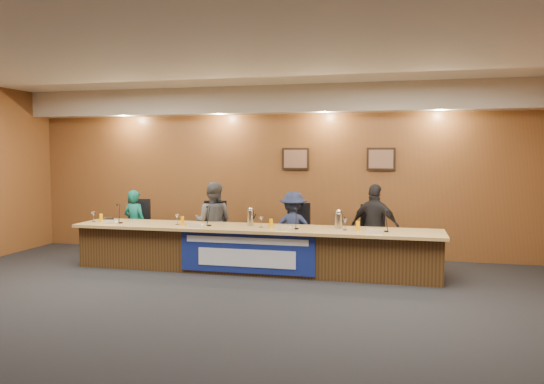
{
  "coord_description": "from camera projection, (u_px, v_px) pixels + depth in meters",
  "views": [
    {
      "loc": [
        2.36,
        -5.98,
        1.97
      ],
      "look_at": [
        0.31,
        2.44,
        1.32
      ],
      "focal_mm": 35.0,
      "sensor_mm": 36.0,
      "label": 1
    }
  ],
  "objects": [
    {
      "name": "juice_glass_a",
      "position": [
        101.0,
        218.0,
        9.27
      ],
      "size": [
        0.06,
        0.06,
        0.15
      ],
      "primitive_type": "cylinder",
      "color": "#FFA300",
      "rests_on": "dais_top"
    },
    {
      "name": "carafe_right",
      "position": [
        339.0,
        221.0,
        8.46
      ],
      "size": [
        0.13,
        0.13,
        0.25
      ],
      "primitive_type": "cylinder",
      "color": "silver",
      "rests_on": "dais_top"
    },
    {
      "name": "carafe_mid",
      "position": [
        251.0,
        218.0,
        8.8
      ],
      "size": [
        0.11,
        0.11,
        0.26
      ],
      "primitive_type": "cylinder",
      "color": "silver",
      "rests_on": "dais_top"
    },
    {
      "name": "nameplate_a",
      "position": [
        109.0,
        221.0,
        9.05
      ],
      "size": [
        0.24,
        0.08,
        0.1
      ],
      "primitive_type": "cube",
      "rotation": [
        0.31,
        0.0,
        0.0
      ],
      "color": "white",
      "rests_on": "dais_top"
    },
    {
      "name": "water_glass_d",
      "position": [
        345.0,
        225.0,
        8.31
      ],
      "size": [
        0.08,
        0.08,
        0.18
      ],
      "primitive_type": "cylinder",
      "color": "silver",
      "rests_on": "dais_top"
    },
    {
      "name": "juice_glass_d",
      "position": [
        358.0,
        226.0,
        8.28
      ],
      "size": [
        0.06,
        0.06,
        0.15
      ],
      "primitive_type": "cylinder",
      "color": "#FFA300",
      "rests_on": "dais_top"
    },
    {
      "name": "speakerphone",
      "position": [
        109.0,
        220.0,
        9.41
      ],
      "size": [
        0.32,
        0.32,
        0.05
      ],
      "primitive_type": "cylinder",
      "color": "black",
      "rests_on": "dais_top"
    },
    {
      "name": "water_glass_c",
      "position": [
        261.0,
        222.0,
        8.61
      ],
      "size": [
        0.08,
        0.08,
        0.18
      ],
      "primitive_type": "cylinder",
      "color": "silver",
      "rests_on": "dais_top"
    },
    {
      "name": "nameplate_b",
      "position": [
        194.0,
        224.0,
        8.66
      ],
      "size": [
        0.24,
        0.08,
        0.1
      ],
      "primitive_type": "cube",
      "rotation": [
        0.31,
        0.0,
        0.0
      ],
      "color": "white",
      "rests_on": "dais_top"
    },
    {
      "name": "nameplate_d",
      "position": [
        374.0,
        231.0,
        7.97
      ],
      "size": [
        0.24,
        0.08,
        0.1
      ],
      "primitive_type": "cube",
      "rotation": [
        0.31,
        0.0,
        0.0
      ],
      "color": "white",
      "rests_on": "dais_top"
    },
    {
      "name": "panelist_a",
      "position": [
        135.0,
        224.0,
        9.94
      ],
      "size": [
        0.51,
        0.38,
        1.27
      ],
      "primitive_type": "imported",
      "rotation": [
        0.0,
        0.0,
        2.98
      ],
      "color": "#0C574C",
      "rests_on": "floor"
    },
    {
      "name": "wall_back",
      "position": [
        276.0,
        172.0,
        10.25
      ],
      "size": [
        10.0,
        0.04,
        3.2
      ],
      "primitive_type": "cube",
      "color": "brown",
      "rests_on": "floor"
    },
    {
      "name": "banner_text_upper",
      "position": [
        246.0,
        241.0,
        8.36
      ],
      "size": [
        2.0,
        0.01,
        0.1
      ],
      "primitive_type": "cube",
      "color": "silver",
      "rests_on": "banner"
    },
    {
      "name": "ceiling",
      "position": [
        198.0,
        48.0,
        6.25
      ],
      "size": [
        10.0,
        8.0,
        0.04
      ],
      "primitive_type": "cube",
      "color": "silver",
      "rests_on": "wall_back"
    },
    {
      "name": "nameplate_c",
      "position": [
        282.0,
        227.0,
        8.31
      ],
      "size": [
        0.24,
        0.08,
        0.1
      ],
      "primitive_type": "cube",
      "rotation": [
        0.31,
        0.0,
        0.0
      ],
      "color": "white",
      "rests_on": "dais_top"
    },
    {
      "name": "panelist_b",
      "position": [
        213.0,
        222.0,
        9.56
      ],
      "size": [
        0.74,
        0.6,
        1.44
      ],
      "primitive_type": "imported",
      "rotation": [
        0.0,
        0.0,
        3.22
      ],
      "color": "#4A4C4F",
      "rests_on": "floor"
    },
    {
      "name": "dais_top",
      "position": [
        253.0,
        228.0,
        8.71
      ],
      "size": [
        6.1,
        0.95,
        0.05
      ],
      "primitive_type": "cube",
      "color": "tan",
      "rests_on": "dais_body"
    },
    {
      "name": "office_chair_d",
      "position": [
        375.0,
        240.0,
        9.0
      ],
      "size": [
        0.59,
        0.59,
        0.08
      ],
      "primitive_type": "cube",
      "rotation": [
        0.0,
        0.0,
        0.26
      ],
      "color": "black",
      "rests_on": "floor"
    },
    {
      "name": "microphone_c",
      "position": [
        297.0,
        229.0,
        8.43
      ],
      "size": [
        0.07,
        0.07,
        0.02
      ],
      "primitive_type": "cylinder",
      "color": "black",
      "rests_on": "dais_top"
    },
    {
      "name": "juice_glass_c",
      "position": [
        271.0,
        223.0,
        8.57
      ],
      "size": [
        0.06,
        0.06,
        0.15
      ],
      "primitive_type": "cylinder",
      "color": "#FFA300",
      "rests_on": "dais_top"
    },
    {
      "name": "wall_photo_right",
      "position": [
        381.0,
        159.0,
        9.73
      ],
      "size": [
        0.52,
        0.04,
        0.42
      ],
      "primitive_type": "cube",
      "color": "black",
      "rests_on": "wall_back"
    },
    {
      "name": "office_chair_b",
      "position": [
        215.0,
        234.0,
        9.68
      ],
      "size": [
        0.6,
        0.6,
        0.08
      ],
      "primitive_type": "cube",
      "rotation": [
        0.0,
        0.0,
        0.3
      ],
      "color": "black",
      "rests_on": "floor"
    },
    {
      "name": "office_chair_c",
      "position": [
        294.0,
        237.0,
        9.33
      ],
      "size": [
        0.55,
        0.55,
        0.08
      ],
      "primitive_type": "cube",
      "rotation": [
        0.0,
        0.0,
        -0.17
      ],
      "color": "black",
      "rests_on": "floor"
    },
    {
      "name": "microphone_b",
      "position": [
        209.0,
        225.0,
        8.8
      ],
      "size": [
        0.07,
        0.07,
        0.02
      ],
      "primitive_type": "cylinder",
      "color": "black",
      "rests_on": "dais_top"
    },
    {
      "name": "panelist_d",
      "position": [
        375.0,
        227.0,
        8.89
      ],
      "size": [
        0.92,
        0.61,
        1.44
      ],
      "primitive_type": "imported",
      "rotation": [
        0.0,
        0.0,
        2.81
      ],
      "color": "black",
      "rests_on": "floor"
    },
    {
      "name": "soffit",
      "position": [
        273.0,
        100.0,
        9.91
      ],
      "size": [
        10.0,
        0.5,
        0.5
      ],
      "primitive_type": "cube",
      "color": "beige",
      "rests_on": "wall_back"
    },
    {
      "name": "juice_glass_b",
      "position": [
        182.0,
        221.0,
        8.91
      ],
      "size": [
        0.06,
        0.06,
        0.15
      ],
      "primitive_type": "cylinder",
      "color": "#FFA300",
      "rests_on": "dais_top"
    },
    {
      "name": "microphone_a",
      "position": [
        121.0,
        223.0,
        9.14
      ],
      "size": [
        0.07,
        0.07,
        0.02
      ],
      "primitive_type": "cylinder",
      "color": "black",
      "rests_on": "dais_top"
    },
    {
      "name": "floor",
      "position": [
        201.0,
        313.0,
        6.49
      ],
      "size": [
        10.0,
        10.0,
        0.0
      ],
      "primitive_type": "plane",
      "color": "black",
      "rests_on": "ground"
    },
    {
      "name": "water_glass_a",
      "position": [
        94.0,
        217.0,
        9.32
      ],
      "size": [
        0.08,
        0.08,
        0.18
      ],
      "primitive_type": "cylinder",
      "color": "silver",
      "rests_on": "dais_top"
    },
    {
      "name": "panelist_c",
      "position": [
        293.0,
        229.0,
        9.22
      ],
      "size": [
        0.88,
        0.56,
        1.29
      ],
      "primitive_type": "imported",
      "rotation": [
        0.0,
        0.0,
        3.24
      ],
      "color": "#181F3B",
      "rests_on": "floor"
    },
    {
      "name": "dais_body",
      "position": [
        253.0,
        250.0,
        8.79
      ],
      "size": [
        6.0,
        0.8,
        0.7
      ],
      "primitive_type": "cube",
      "color": "#452D15",
      "rests_on": "floor"
    },
    {
      "name": "office_chair_a",
      "position": [
        138.0,
        231.0,
        10.05
      ],
      "size": [
        0.6,
        0.6,
        0.08
      ],
      "primitive_type": "cube",
      "rotation": [
        0.0,
        0.0,
        0.29
      ],
      "color": "black",
      "rests_on": "floor"
    },
    {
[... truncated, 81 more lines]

